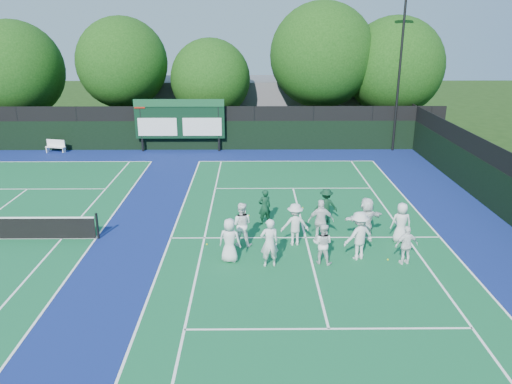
{
  "coord_description": "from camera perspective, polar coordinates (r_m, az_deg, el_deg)",
  "views": [
    {
      "loc": [
        -2.18,
        -17.59,
        8.26
      ],
      "look_at": [
        -2.0,
        3.0,
        1.3
      ],
      "focal_mm": 35.0,
      "sensor_mm": 36.0,
      "label": 1
    }
  ],
  "objects": [
    {
      "name": "player_front_4",
      "position": [
        18.75,
        16.81,
        -5.84
      ],
      "size": [
        0.91,
        0.51,
        1.47
      ],
      "primitive_type": "imported",
      "rotation": [
        0.0,
        0.0,
        3.33
      ],
      "color": "white",
      "rests_on": "ground"
    },
    {
      "name": "tree_e",
      "position": [
        38.75,
        15.7,
        13.4
      ],
      "size": [
        7.11,
        7.11,
        8.88
      ],
      "color": "black",
      "rests_on": "ground"
    },
    {
      "name": "back_fence",
      "position": [
        34.5,
        -6.9,
        7.01
      ],
      "size": [
        34.0,
        0.08,
        3.0
      ],
      "color": "black",
      "rests_on": "ground"
    },
    {
      "name": "tennis_ball_5",
      "position": [
        19.12,
        14.83,
        -7.48
      ],
      "size": [
        0.07,
        0.07,
        0.07
      ],
      "primitive_type": "sphere",
      "color": "#BFE11A",
      "rests_on": "ground"
    },
    {
      "name": "tennis_ball_0",
      "position": [
        19.8,
        -5.64,
        -5.96
      ],
      "size": [
        0.07,
        0.07,
        0.07
      ],
      "primitive_type": "sphere",
      "color": "#BFE11A",
      "rests_on": "ground"
    },
    {
      "name": "near_court",
      "position": [
        20.45,
        5.69,
        -5.21
      ],
      "size": [
        11.05,
        23.85,
        0.01
      ],
      "color": "#135E34",
      "rests_on": "ground"
    },
    {
      "name": "player_back_3",
      "position": [
        20.18,
        12.45,
        -3.11
      ],
      "size": [
        1.79,
        1.14,
        1.84
      ],
      "primitive_type": "imported",
      "rotation": [
        0.0,
        0.0,
        3.53
      ],
      "color": "white",
      "rests_on": "ground"
    },
    {
      "name": "tree_d",
      "position": [
        37.61,
        7.78,
        14.93
      ],
      "size": [
        7.53,
        7.53,
        9.87
      ],
      "color": "black",
      "rests_on": "ground"
    },
    {
      "name": "tree_b",
      "position": [
        38.38,
        -14.76,
        13.83
      ],
      "size": [
        6.51,
        6.51,
        8.84
      ],
      "color": "black",
      "rests_on": "ground"
    },
    {
      "name": "coach_right",
      "position": [
        21.84,
        7.99,
        -1.56
      ],
      "size": [
        1.01,
        0.59,
        1.55
      ],
      "primitive_type": "imported",
      "rotation": [
        0.0,
        0.0,
        3.16
      ],
      "color": "#0D321D",
      "rests_on": "ground"
    },
    {
      "name": "player_back_1",
      "position": [
        19.5,
        4.47,
        -3.71
      ],
      "size": [
        1.16,
        0.75,
        1.71
      ],
      "primitive_type": "imported",
      "rotation": [
        0.0,
        0.0,
        3.25
      ],
      "color": "silver",
      "rests_on": "ground"
    },
    {
      "name": "tree_a",
      "position": [
        41.02,
        -25.65,
        12.19
      ],
      "size": [
        7.08,
        7.08,
        8.62
      ],
      "color": "black",
      "rests_on": "ground"
    },
    {
      "name": "player_front_3",
      "position": [
        18.65,
        11.68,
        -4.91
      ],
      "size": [
        1.37,
        1.11,
        1.85
      ],
      "primitive_type": "imported",
      "rotation": [
        0.0,
        0.0,
        3.56
      ],
      "color": "silver",
      "rests_on": "ground"
    },
    {
      "name": "player_back_0",
      "position": [
        19.39,
        -1.7,
        -3.7
      ],
      "size": [
        0.96,
        0.81,
        1.76
      ],
      "primitive_type": "imported",
      "rotation": [
        0.0,
        0.0,
        2.97
      ],
      "color": "white",
      "rests_on": "ground"
    },
    {
      "name": "light_pole_right",
      "position": [
        34.72,
        16.23,
        14.74
      ],
      "size": [
        1.2,
        0.3,
        10.12
      ],
      "color": "black",
      "rests_on": "ground"
    },
    {
      "name": "clubhouse",
      "position": [
        42.06,
        -0.26,
        10.12
      ],
      "size": [
        18.0,
        6.0,
        4.0
      ],
      "primitive_type": "cube",
      "color": "slate",
      "rests_on": "ground"
    },
    {
      "name": "player_back_4",
      "position": [
        20.52,
        16.26,
        -3.38
      ],
      "size": [
        0.8,
        0.53,
        1.63
      ],
      "primitive_type": "imported",
      "rotation": [
        0.0,
        0.0,
        3.13
      ],
      "color": "silver",
      "rests_on": "ground"
    },
    {
      "name": "player_front_2",
      "position": [
        18.16,
        7.62,
        -5.88
      ],
      "size": [
        0.9,
        0.8,
        1.53
      ],
      "primitive_type": "imported",
      "rotation": [
        0.0,
        0.0,
        2.79
      ],
      "color": "white",
      "rests_on": "ground"
    },
    {
      "name": "bench",
      "position": [
        36.35,
        -21.91,
        4.94
      ],
      "size": [
        1.41,
        0.7,
        0.86
      ],
      "color": "white",
      "rests_on": "ground"
    },
    {
      "name": "coach_left",
      "position": [
        21.46,
        0.99,
        -1.72
      ],
      "size": [
        0.66,
        0.55,
        1.56
      ],
      "primitive_type": "imported",
      "rotation": [
        0.0,
        0.0,
        3.49
      ],
      "color": "#0E3620",
      "rests_on": "ground"
    },
    {
      "name": "ground",
      "position": [
        19.55,
        5.99,
        -6.42
      ],
      "size": [
        120.0,
        120.0,
        0.0
      ],
      "primitive_type": "plane",
      "color": "#19340E",
      "rests_on": "ground"
    },
    {
      "name": "tennis_ball_3",
      "position": [
        22.58,
        -0.81,
        -2.69
      ],
      "size": [
        0.07,
        0.07,
        0.07
      ],
      "primitive_type": "sphere",
      "color": "#BFE11A",
      "rests_on": "ground"
    },
    {
      "name": "scoreboard",
      "position": [
        34.07,
        -8.74,
        8.21
      ],
      "size": [
        6.0,
        0.21,
        3.55
      ],
      "color": "black",
      "rests_on": "ground"
    },
    {
      "name": "player_front_0",
      "position": [
        18.14,
        -3.03,
        -5.53
      ],
      "size": [
        0.91,
        0.7,
        1.66
      ],
      "primitive_type": "imported",
      "rotation": [
        0.0,
        0.0,
        2.91
      ],
      "color": "silver",
      "rests_on": "ground"
    },
    {
      "name": "court_apron",
      "position": [
        20.69,
        -11.14,
        -5.21
      ],
      "size": [
        34.0,
        32.0,
        0.01
      ],
      "primitive_type": "cube",
      "color": "navy",
      "rests_on": "ground"
    },
    {
      "name": "player_back_2",
      "position": [
        19.83,
        7.43,
        -3.32
      ],
      "size": [
        1.05,
        0.46,
        1.77
      ],
      "primitive_type": "imported",
      "rotation": [
        0.0,
        0.0,
        3.17
      ],
      "color": "white",
      "rests_on": "ground"
    },
    {
      "name": "tennis_ball_4",
      "position": [
        23.6,
        5.36,
        -1.81
      ],
      "size": [
        0.07,
        0.07,
        0.07
      ],
      "primitive_type": "sphere",
      "color": "#BFE11A",
      "rests_on": "ground"
    },
    {
      "name": "tree_c",
      "position": [
        37.48,
        -4.98,
        12.55
      ],
      "size": [
        5.8,
        5.8,
        7.35
      ],
      "color": "black",
      "rests_on": "ground"
    },
    {
      "name": "player_front_1",
      "position": [
        17.73,
        1.54,
        -5.83
      ],
      "size": [
        0.72,
        0.53,
        1.82
      ],
      "primitive_type": "imported",
      "rotation": [
        0.0,
        0.0,
        3.29
      ],
      "color": "silver",
      "rests_on": "ground"
    }
  ]
}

